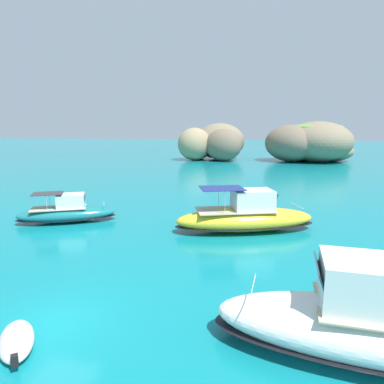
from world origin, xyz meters
The scene contains 7 objects.
ground_plane centered at (0.00, 0.00, 0.00)m, with size 400.00×400.00×0.00m, color #0F7F89.
islet_large centered at (15.78, 68.42, 3.98)m, with size 23.17×20.79×8.55m.
islet_small centered at (-4.97, 68.05, 3.78)m, with size 17.94×17.41×8.27m.
motorboat_teal centered at (-7.59, 12.82, 0.74)m, with size 7.64×5.36×2.33m.
motorboat_yellow centered at (6.11, 13.54, 1.00)m, with size 10.44×6.25×3.14m.
motorboat_white centered at (11.32, 0.59, 1.08)m, with size 11.09×3.83×3.22m.
dinghy_tender centered at (-0.44, -1.47, 0.22)m, with size 2.46×2.73×0.58m.
Camera 1 is at (7.58, -10.30, 7.23)m, focal length 32.17 mm.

